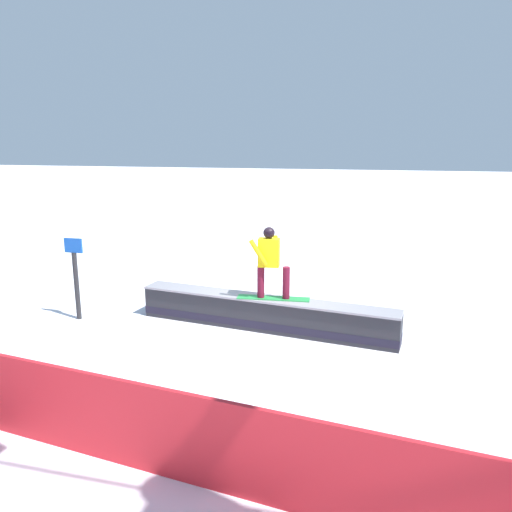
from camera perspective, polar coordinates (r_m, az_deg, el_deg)
ground_plane at (r=10.00m, az=0.97°, el=-8.39°), size 120.00×120.00×0.00m
grind_box at (r=9.89m, az=0.98°, el=-6.78°), size 5.29×1.17×0.66m
snowboarder at (r=9.52m, az=1.63°, el=-0.49°), size 1.44×0.47×1.41m
safety_fence at (r=5.84m, az=-10.48°, el=-19.39°), size 12.25×1.57×1.07m
trail_marker at (r=10.93m, az=-20.03°, el=-2.18°), size 0.40×0.10×1.73m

